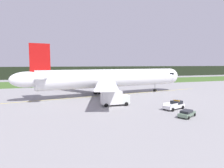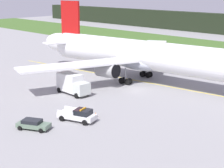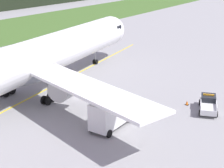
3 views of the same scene
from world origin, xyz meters
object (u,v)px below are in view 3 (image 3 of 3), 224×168
object	(u,v)px
airliner	(37,59)
catering_truck	(112,113)
ops_pickup_truck	(208,104)
apron_cone	(187,103)

from	to	relation	value
airliner	catering_truck	xyz separation A→B (m)	(-4.05, -15.30, -3.36)
airliner	ops_pickup_truck	distance (m)	24.45
airliner	apron_cone	distance (m)	21.89
ops_pickup_truck	apron_cone	xyz separation A→B (m)	(0.26, 2.97, -0.60)
ops_pickup_truck	catering_truck	bearing A→B (deg)	145.24
ops_pickup_truck	apron_cone	world-z (taller)	ops_pickup_truck
airliner	apron_cone	bearing A→B (deg)	-69.95
airliner	apron_cone	xyz separation A→B (m)	(7.31, -20.04, -4.90)
catering_truck	airliner	bearing A→B (deg)	75.16
ops_pickup_truck	apron_cone	bearing A→B (deg)	84.90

